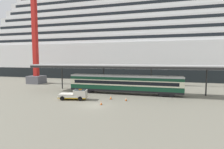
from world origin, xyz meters
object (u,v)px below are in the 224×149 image
at_px(service_truck, 75,94).
at_px(traffic_cone_near, 101,103).
at_px(traffic_cone_mid, 111,97).
at_px(traffic_cone_far, 126,99).
at_px(cruise_ship, 135,40).
at_px(dockside_crane, 37,19).
at_px(train_carriage, 124,83).

distance_m(service_truck, traffic_cone_near, 6.41).
xyz_separation_m(traffic_cone_mid, traffic_cone_far, (3.04, -0.57, -0.04)).
height_order(cruise_ship, service_truck, cruise_ship).
relative_size(traffic_cone_far, dockside_crane, 0.01).
distance_m(service_truck, dockside_crane, 33.54).
relative_size(train_carriage, traffic_cone_mid, 33.76).
height_order(service_truck, traffic_cone_far, service_truck).
bearing_deg(traffic_cone_far, traffic_cone_near, -131.86).
distance_m(traffic_cone_far, dockside_crane, 39.87).
bearing_deg(traffic_cone_far, train_carriage, 104.35).
relative_size(train_carriage, dockside_crane, 0.39).
distance_m(traffic_cone_mid, traffic_cone_far, 3.10).
bearing_deg(traffic_cone_near, dockside_crane, 143.96).
height_order(cruise_ship, dockside_crane, dockside_crane).
height_order(cruise_ship, traffic_cone_far, cruise_ship).
height_order(cruise_ship, traffic_cone_mid, cruise_ship).
relative_size(service_truck, traffic_cone_far, 8.42).
height_order(traffic_cone_far, dockside_crane, dockside_crane).
bearing_deg(traffic_cone_mid, cruise_ship, 91.54).
distance_m(cruise_ship, traffic_cone_mid, 44.32).
distance_m(train_carriage, service_truck, 11.13).
height_order(service_truck, traffic_cone_near, service_truck).
xyz_separation_m(train_carriage, traffic_cone_near, (-1.83, -10.27, -2.01)).
xyz_separation_m(traffic_cone_mid, dockside_crane, (-27.70, 15.41, 19.69)).
xyz_separation_m(traffic_cone_near, dockside_crane, (-27.28, 19.85, 19.74)).
height_order(train_carriage, traffic_cone_far, train_carriage).
xyz_separation_m(train_carriage, service_truck, (-7.74, -7.88, -1.32)).
bearing_deg(dockside_crane, service_truck, -39.25).
relative_size(traffic_cone_near, traffic_cone_far, 0.96).
distance_m(train_carriage, traffic_cone_far, 6.90).
bearing_deg(traffic_cone_far, dockside_crane, 152.54).
relative_size(traffic_cone_near, dockside_crane, 0.01).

